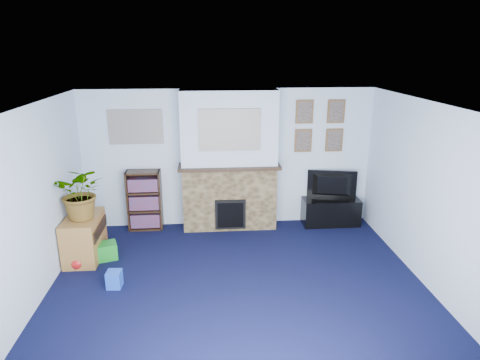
{
  "coord_description": "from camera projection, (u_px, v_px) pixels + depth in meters",
  "views": [
    {
      "loc": [
        -0.38,
        -4.95,
        3.06
      ],
      "look_at": [
        0.1,
        1.0,
        1.2
      ],
      "focal_mm": 32.0,
      "sensor_mm": 36.0,
      "label": 1
    }
  ],
  "objects": [
    {
      "name": "wall_left",
      "position": [
        30.0,
        210.0,
        5.1
      ],
      "size": [
        0.04,
        4.5,
        2.4
      ],
      "primitive_type": "cube",
      "color": "silver",
      "rests_on": "ground"
    },
    {
      "name": "portrait_tl",
      "position": [
        304.0,
        112.0,
        7.28
      ],
      "size": [
        0.3,
        0.03,
        0.4
      ],
      "primitive_type": "cube",
      "color": "brown",
      "rests_on": "wall_back"
    },
    {
      "name": "collage_main",
      "position": [
        230.0,
        130.0,
        6.87
      ],
      "size": [
        1.0,
        0.03,
        0.68
      ],
      "primitive_type": "cube",
      "color": "gray",
      "rests_on": "chimney_breast"
    },
    {
      "name": "portrait_br",
      "position": [
        334.0,
        140.0,
        7.47
      ],
      "size": [
        0.3,
        0.03,
        0.4
      ],
      "primitive_type": "cube",
      "color": "brown",
      "rests_on": "wall_back"
    },
    {
      "name": "ceiling",
      "position": [
        238.0,
        107.0,
        4.94
      ],
      "size": [
        5.0,
        4.5,
        0.01
      ],
      "primitive_type": "cube",
      "color": "white",
      "rests_on": "wall_back"
    },
    {
      "name": "television",
      "position": [
        332.0,
        186.0,
        7.53
      ],
      "size": [
        0.87,
        0.3,
        0.5
      ],
      "primitive_type": "imported",
      "rotation": [
        0.0,
        0.0,
        2.92
      ],
      "color": "black",
      "rests_on": "tv_stand"
    },
    {
      "name": "collage_left",
      "position": [
        136.0,
        127.0,
        7.13
      ],
      "size": [
        0.9,
        0.03,
        0.58
      ],
      "primitive_type": "cube",
      "color": "gray",
      "rests_on": "wall_back"
    },
    {
      "name": "portrait_bl",
      "position": [
        303.0,
        141.0,
        7.43
      ],
      "size": [
        0.3,
        0.03,
        0.4
      ],
      "primitive_type": "cube",
      "color": "brown",
      "rests_on": "wall_back"
    },
    {
      "name": "mantel_clock",
      "position": [
        230.0,
        161.0,
        7.19
      ],
      "size": [
        0.09,
        0.05,
        0.13
      ],
      "primitive_type": "cube",
      "color": "gold",
      "rests_on": "chimney_breast"
    },
    {
      "name": "mantel_can",
      "position": [
        269.0,
        161.0,
        7.25
      ],
      "size": [
        0.07,
        0.07,
        0.13
      ],
      "primitive_type": "cylinder",
      "color": "blue",
      "rests_on": "chimney_breast"
    },
    {
      "name": "wall_right",
      "position": [
        432.0,
        198.0,
        5.49
      ],
      "size": [
        0.04,
        4.5,
        2.4
      ],
      "primitive_type": "cube",
      "color": "silver",
      "rests_on": "ground"
    },
    {
      "name": "floor",
      "position": [
        239.0,
        289.0,
        5.65
      ],
      "size": [
        5.0,
        4.5,
        0.01
      ],
      "primitive_type": "cube",
      "color": "black",
      "rests_on": "ground"
    },
    {
      "name": "toy_ball",
      "position": [
        78.0,
        263.0,
        6.13
      ],
      "size": [
        0.2,
        0.2,
        0.2
      ],
      "primitive_type": "sphere",
      "color": "red",
      "rests_on": "ground"
    },
    {
      "name": "mantel_teddy",
      "position": [
        193.0,
        162.0,
        7.15
      ],
      "size": [
        0.14,
        0.14,
        0.14
      ],
      "primitive_type": "sphere",
      "color": "gray",
      "rests_on": "chimney_breast"
    },
    {
      "name": "sideboard",
      "position": [
        84.0,
        236.0,
        6.4
      ],
      "size": [
        0.47,
        0.85,
        0.66
      ],
      "primitive_type": "cube",
      "color": "#9E6B32",
      "rests_on": "ground"
    },
    {
      "name": "mantel_candle",
      "position": [
        245.0,
        160.0,
        7.21
      ],
      "size": [
        0.05,
        0.05,
        0.16
      ],
      "primitive_type": "cylinder",
      "color": "#B2BFC6",
      "rests_on": "chimney_breast"
    },
    {
      "name": "chimney_breast",
      "position": [
        229.0,
        162.0,
        7.25
      ],
      "size": [
        1.72,
        0.5,
        2.4
      ],
      "color": "brown",
      "rests_on": "ground"
    },
    {
      "name": "wall_back",
      "position": [
        229.0,
        158.0,
        7.44
      ],
      "size": [
        5.0,
        0.04,
        2.4
      ],
      "primitive_type": "cube",
      "color": "silver",
      "rests_on": "ground"
    },
    {
      "name": "green_crate",
      "position": [
        106.0,
        250.0,
        6.42
      ],
      "size": [
        0.38,
        0.34,
        0.25
      ],
      "primitive_type": "cube",
      "rotation": [
        0.0,
        0.0,
        0.31
      ],
      "color": "#198C26",
      "rests_on": "ground"
    },
    {
      "name": "bookshelf",
      "position": [
        145.0,
        201.0,
        7.4
      ],
      "size": [
        0.58,
        0.28,
        1.05
      ],
      "color": "black",
      "rests_on": "ground"
    },
    {
      "name": "toy_tube",
      "position": [
        84.0,
        249.0,
        6.6
      ],
      "size": [
        0.35,
        0.16,
        0.2
      ],
      "primitive_type": "cylinder",
      "rotation": [
        0.0,
        1.43,
        0.0
      ],
      "color": "orange",
      "rests_on": "ground"
    },
    {
      "name": "toy_block",
      "position": [
        114.0,
        279.0,
        5.67
      ],
      "size": [
        0.2,
        0.2,
        0.23
      ],
      "primitive_type": "cube",
      "rotation": [
        0.0,
        0.0,
        -0.06
      ],
      "color": "blue",
      "rests_on": "ground"
    },
    {
      "name": "wall_front",
      "position": [
        262.0,
        311.0,
        3.15
      ],
      "size": [
        5.0,
        0.04,
        2.4
      ],
      "primitive_type": "cube",
      "color": "silver",
      "rests_on": "ground"
    },
    {
      "name": "portrait_tr",
      "position": [
        336.0,
        111.0,
        7.32
      ],
      "size": [
        0.3,
        0.03,
        0.4
      ],
      "primitive_type": "cube",
      "color": "brown",
      "rests_on": "wall_back"
    },
    {
      "name": "potted_plant",
      "position": [
        81.0,
        192.0,
        6.14
      ],
      "size": [
        0.73,
        0.64,
        0.8
      ],
      "primitive_type": "imported",
      "rotation": [
        0.0,
        0.0,
        6.25
      ],
      "color": "#26661E",
      "rests_on": "sideboard"
    },
    {
      "name": "tv_stand",
      "position": [
        331.0,
        212.0,
        7.66
      ],
      "size": [
        1.0,
        0.42,
        0.47
      ],
      "primitive_type": "cube",
      "color": "black",
      "rests_on": "ground"
    }
  ]
}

